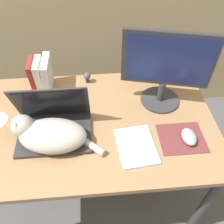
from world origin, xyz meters
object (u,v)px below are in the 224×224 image
object	(u,v)px
laptop	(54,125)
cat	(49,134)
computer_mouse	(189,137)
external_monitor	(166,68)
book_row	(42,76)
notepad	(136,146)
webcam	(87,76)

from	to	relation	value
laptop	cat	world-z (taller)	laptop
computer_mouse	external_monitor	bearing A→B (deg)	105.45
computer_mouse	book_row	distance (m)	0.82
laptop	external_monitor	size ratio (longest dim) A/B	0.81
computer_mouse	book_row	xyz separation A→B (m)	(-0.70, 0.42, 0.07)
book_row	notepad	bearing A→B (deg)	-43.83
external_monitor	computer_mouse	distance (m)	0.34
cat	webcam	world-z (taller)	cat
cat	computer_mouse	size ratio (longest dim) A/B	4.14
external_monitor	notepad	bearing A→B (deg)	-121.14
cat	notepad	bearing A→B (deg)	-7.89
cat	computer_mouse	world-z (taller)	cat
external_monitor	book_row	distance (m)	0.66
laptop	book_row	distance (m)	0.33
book_row	notepad	distance (m)	0.63
computer_mouse	webcam	bearing A→B (deg)	135.18
cat	notepad	distance (m)	0.39
computer_mouse	laptop	bearing A→B (deg)	170.43
laptop	notepad	xyz separation A→B (m)	(0.37, -0.12, -0.04)
book_row	computer_mouse	bearing A→B (deg)	-30.79
computer_mouse	webcam	size ratio (longest dim) A/B	1.52
computer_mouse	notepad	distance (m)	0.25
laptop	external_monitor	xyz separation A→B (m)	(0.54, 0.16, 0.17)
laptop	external_monitor	bearing A→B (deg)	16.80
cat	external_monitor	world-z (taller)	external_monitor
external_monitor	webcam	world-z (taller)	external_monitor
cat	book_row	bearing A→B (deg)	100.03
external_monitor	webcam	size ratio (longest dim) A/B	6.44
external_monitor	webcam	distance (m)	0.46
cat	book_row	world-z (taller)	book_row
laptop	webcam	size ratio (longest dim) A/B	5.20
notepad	cat	bearing A→B (deg)	172.11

